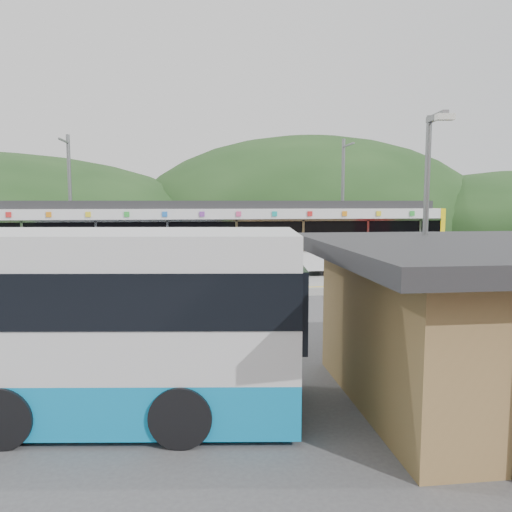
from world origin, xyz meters
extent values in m
plane|color=#4C4C4F|center=(0.00, 0.00, 0.00)|extent=(120.00, 120.00, 0.00)
ellipsoid|color=#1E3D19|center=(16.00, 54.00, 0.00)|extent=(52.00, 39.00, 26.00)
cube|color=#9E9E99|center=(0.00, 3.30, 0.15)|extent=(26.00, 3.20, 0.30)
cube|color=yellow|center=(0.00, 2.00, 0.30)|extent=(26.00, 0.10, 0.01)
cube|color=black|center=(-5.54, 6.00, 0.30)|extent=(3.20, 2.20, 0.56)
cube|color=black|center=(6.46, 6.00, 0.30)|extent=(3.20, 2.20, 0.56)
cube|color=silver|center=(0.46, 6.00, 1.04)|extent=(20.00, 2.90, 0.92)
cube|color=black|center=(0.46, 6.00, 2.23)|extent=(20.00, 2.96, 1.45)
cube|color=silver|center=(0.46, 4.50, 1.55)|extent=(20.00, 0.05, 0.10)
cube|color=silver|center=(0.46, 4.50, 2.90)|extent=(20.00, 0.05, 0.10)
cube|color=silver|center=(0.46, 6.00, 3.17)|extent=(20.00, 2.90, 0.45)
cube|color=#2D2D30|center=(0.46, 6.00, 3.58)|extent=(19.40, 2.50, 0.36)
cube|color=yellow|center=(10.58, 6.00, 1.90)|extent=(0.24, 2.92, 3.00)
cube|color=silver|center=(-8.04, 4.50, 2.23)|extent=(0.10, 0.05, 1.35)
cube|color=silver|center=(-5.04, 4.50, 2.23)|extent=(0.10, 0.05, 1.35)
cube|color=silver|center=(-2.04, 4.50, 2.23)|extent=(0.10, 0.05, 1.35)
cube|color=silver|center=(0.96, 4.50, 2.23)|extent=(0.10, 0.05, 1.35)
cube|color=silver|center=(3.96, 4.50, 2.23)|extent=(0.10, 0.05, 1.35)
cube|color=silver|center=(6.96, 4.50, 2.23)|extent=(0.10, 0.05, 1.35)
cube|color=silver|center=(9.46, 4.50, 2.23)|extent=(0.10, 0.05, 1.35)
cube|color=red|center=(-8.54, 4.51, 3.18)|extent=(0.22, 0.04, 0.22)
cube|color=orange|center=(-6.94, 4.51, 3.18)|extent=(0.22, 0.04, 0.22)
cube|color=yellow|center=(-5.34, 4.51, 3.18)|extent=(0.22, 0.04, 0.22)
cube|color=green|center=(-3.74, 4.51, 3.18)|extent=(0.22, 0.04, 0.22)
cube|color=blue|center=(-2.14, 4.51, 3.18)|extent=(0.22, 0.04, 0.22)
cube|color=purple|center=(-0.54, 4.51, 3.18)|extent=(0.22, 0.04, 0.22)
cube|color=#E54C8C|center=(1.06, 4.51, 3.18)|extent=(0.22, 0.04, 0.22)
cube|color=#19A5A5|center=(2.66, 4.51, 3.18)|extent=(0.22, 0.04, 0.22)
cube|color=red|center=(4.26, 4.51, 3.18)|extent=(0.22, 0.04, 0.22)
cube|color=orange|center=(5.86, 4.51, 3.18)|extent=(0.22, 0.04, 0.22)
cube|color=yellow|center=(7.46, 4.51, 3.18)|extent=(0.22, 0.04, 0.22)
cube|color=green|center=(9.06, 4.51, 3.18)|extent=(0.22, 0.04, 0.22)
cylinder|color=slate|center=(-7.00, 8.60, 3.50)|extent=(0.18, 0.18, 7.00)
cube|color=slate|center=(-7.00, 7.80, 6.60)|extent=(0.08, 1.80, 0.08)
cylinder|color=slate|center=(7.00, 8.60, 3.50)|extent=(0.18, 0.18, 7.00)
cube|color=slate|center=(7.00, 7.80, 6.60)|extent=(0.08, 1.80, 0.08)
cylinder|color=black|center=(-3.65, -8.46, 0.48)|extent=(1.28, 2.90, 0.97)
cylinder|color=black|center=(-0.98, -8.76, 0.48)|extent=(1.28, 2.90, 0.97)
cylinder|color=slate|center=(4.12, -7.03, 2.77)|extent=(0.12, 0.12, 5.55)
cube|color=slate|center=(4.12, -7.45, 5.46)|extent=(0.21, 0.93, 0.12)
cube|color=silver|center=(4.12, -7.86, 5.38)|extent=(0.37, 0.21, 0.12)
camera|label=1|loc=(-0.89, -17.36, 3.73)|focal=35.00mm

